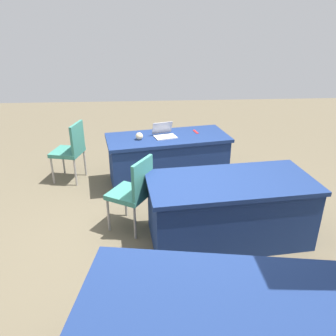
{
  "coord_description": "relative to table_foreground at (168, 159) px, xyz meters",
  "views": [
    {
      "loc": [
        0.16,
        3.37,
        2.42
      ],
      "look_at": [
        -0.06,
        0.0,
        0.9
      ],
      "focal_mm": 35.86,
      "sensor_mm": 36.0,
      "label": 1
    }
  ],
  "objects": [
    {
      "name": "yarn_ball",
      "position": [
        0.43,
        0.12,
        0.43
      ],
      "size": [
        0.11,
        0.11,
        0.11
      ],
      "primitive_type": "sphere",
      "color": "beige",
      "rests_on": "table_foreground"
    },
    {
      "name": "chair_tucked_right",
      "position": [
        0.49,
        1.3,
        0.16
      ],
      "size": [
        0.6,
        0.6,
        0.95
      ],
      "rotation": [
        0.0,
        0.0,
        4.18
      ],
      "color": "#9E9993",
      "rests_on": "ground"
    },
    {
      "name": "table_mid_right",
      "position": [
        -0.12,
        3.23,
        0.0
      ],
      "size": [
        1.95,
        1.14,
        0.76
      ],
      "rotation": [
        0.0,
        0.0,
        -0.16
      ],
      "color": "navy",
      "rests_on": "ground"
    },
    {
      "name": "table_foreground",
      "position": [
        0.0,
        0.0,
        0.0
      ],
      "size": [
        1.96,
        1.11,
        0.76
      ],
      "rotation": [
        0.0,
        0.0,
        0.18
      ],
      "color": "navy",
      "rests_on": "ground"
    },
    {
      "name": "chair_near_front",
      "position": [
        1.51,
        -0.15,
        0.17
      ],
      "size": [
        0.53,
        0.53,
        0.95
      ],
      "rotation": [
        0.0,
        0.0,
        4.48
      ],
      "color": "#9E9993",
      "rests_on": "ground"
    },
    {
      "name": "table_mid_left",
      "position": [
        -0.61,
        1.56,
        0.0
      ],
      "size": [
        1.95,
        1.07,
        0.76
      ],
      "rotation": [
        0.0,
        0.0,
        0.1
      ],
      "color": "navy",
      "rests_on": "ground"
    },
    {
      "name": "laptop_silver",
      "position": [
        0.05,
        0.01,
        0.42
      ],
      "size": [
        0.39,
        0.37,
        0.21
      ],
      "rotation": [
        0.0,
        0.0,
        0.28
      ],
      "color": "silver",
      "rests_on": "table_foreground"
    },
    {
      "name": "ground_plane",
      "position": [
        0.16,
        1.49,
        -0.38
      ],
      "size": [
        14.4,
        14.4,
        0.0
      ],
      "primitive_type": "plane",
      "color": "brown"
    },
    {
      "name": "scissors_red",
      "position": [
        -0.46,
        -0.18,
        0.38
      ],
      "size": [
        0.07,
        0.18,
        0.01
      ],
      "primitive_type": "cube",
      "rotation": [
        0.0,
        0.0,
        1.77
      ],
      "color": "red",
      "rests_on": "table_foreground"
    }
  ]
}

